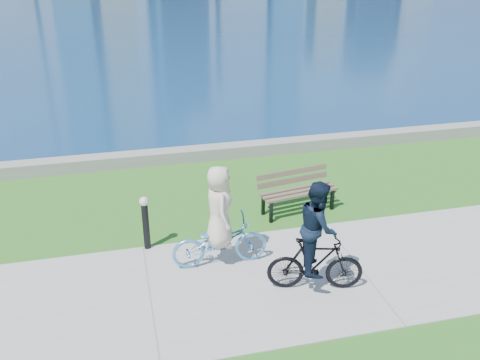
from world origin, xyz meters
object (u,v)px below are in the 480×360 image
object	(u,v)px
bollard_lamp	(145,220)
cyclist_man	(316,246)
cyclist_woman	(219,229)
park_bench	(296,188)

from	to	relation	value
bollard_lamp	cyclist_man	size ratio (longest dim) A/B	0.56
cyclist_woman	cyclist_man	bearing A→B (deg)	-128.27
cyclist_woman	cyclist_man	world-z (taller)	cyclist_man
park_bench	cyclist_man	bearing A→B (deg)	-112.71
bollard_lamp	cyclist_man	bearing A→B (deg)	-36.78
cyclist_man	cyclist_woman	bearing A→B (deg)	65.76
park_bench	cyclist_man	size ratio (longest dim) A/B	0.89
bollard_lamp	cyclist_woman	size ratio (longest dim) A/B	0.57
bollard_lamp	cyclist_man	world-z (taller)	cyclist_man
park_bench	bollard_lamp	xyz separation A→B (m)	(-3.50, -0.89, 0.10)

